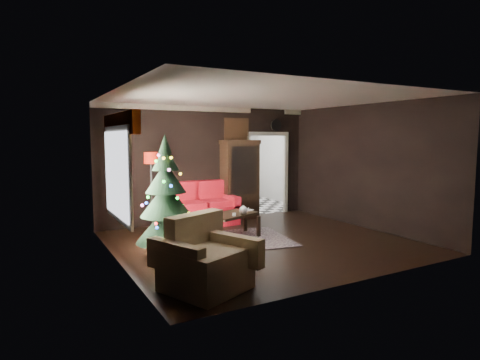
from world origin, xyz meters
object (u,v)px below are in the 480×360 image
curio_cabinet (240,181)px  teapot (243,210)px  loveseat (201,204)px  christmas_tree (166,197)px  coffee_table (231,225)px  floor_lamp (152,195)px  armchair (206,256)px  kitchen_table (236,195)px  wall_clock (276,125)px

curio_cabinet → teapot: 2.01m
loveseat → christmas_tree: bearing=-126.7°
loveseat → teapot: 1.57m
curio_cabinet → coffee_table: (-1.07, -1.58, -0.70)m
floor_lamp → armchair: (-0.30, -3.46, -0.37)m
armchair → teapot: 2.88m
kitchen_table → curio_cabinet: bearing=-114.4°
teapot → christmas_tree: bearing=-163.6°
loveseat → floor_lamp: size_ratio=0.93×
loveseat → christmas_tree: christmas_tree is taller
wall_clock → kitchen_table: wall_clock is taller
armchair → coffee_table: bearing=32.9°
christmas_tree → curio_cabinet: bearing=40.4°
armchair → wall_clock: 6.04m
christmas_tree → coffee_table: christmas_tree is taller
wall_clock → loveseat: bearing=-170.3°
christmas_tree → wall_clock: bearing=32.4°
floor_lamp → christmas_tree: 1.81m
loveseat → kitchen_table: bearing=42.5°
curio_cabinet → floor_lamp: bearing=-167.8°
loveseat → curio_cabinet: size_ratio=0.89×
kitchen_table → christmas_tree: bearing=-131.9°
floor_lamp → kitchen_table: size_ratio=2.44×
teapot → kitchen_table: kitchen_table is taller
curio_cabinet → teapot: (-0.89, -1.77, -0.37)m
armchair → teapot: (1.83, 2.22, 0.12)m
floor_lamp → armchair: size_ratio=1.77×
loveseat → wall_clock: size_ratio=5.31×
teapot → wall_clock: (2.09, 1.95, 1.80)m
coffee_table → loveseat: bearing=93.4°
floor_lamp → kitchen_table: 3.67m
curio_cabinet → kitchen_table: 1.67m
floor_lamp → christmas_tree: bearing=-98.7°
curio_cabinet → armchair: 4.85m
loveseat → curio_cabinet: curio_cabinet is taller
armchair → teapot: armchair is taller
curio_cabinet → armchair: curio_cabinet is taller
wall_clock → kitchen_table: size_ratio=0.43×
coffee_table → kitchen_table: 3.47m
christmas_tree → armchair: christmas_tree is taller
curio_cabinet → coffee_table: bearing=-124.0°
loveseat → coffee_table: size_ratio=1.60×
christmas_tree → wall_clock: (3.90, 2.48, 1.33)m
coffee_table → kitchen_table: kitchen_table is taller
teapot → kitchen_table: size_ratio=0.26×
christmas_tree → wall_clock: 4.81m
curio_cabinet → floor_lamp: curio_cabinet is taller
christmas_tree → wall_clock: wall_clock is taller
teapot → wall_clock: wall_clock is taller
teapot → wall_clock: 3.38m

